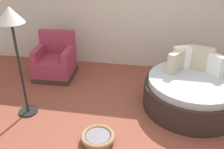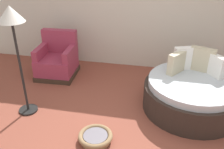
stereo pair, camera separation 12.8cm
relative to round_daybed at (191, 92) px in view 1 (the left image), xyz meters
name	(u,v)px [view 1 (the left image)]	position (x,y,z in m)	size (l,w,h in m)	color
ground_plane	(132,134)	(-0.94, -0.91, -0.31)	(8.00, 8.00, 0.02)	brown
back_wall	(146,9)	(-0.94, 1.56, 1.04)	(8.00, 0.12, 2.68)	beige
round_daybed	(191,92)	(0.00, 0.00, 0.00)	(1.65, 1.65, 0.99)	#2D231E
red_armchair	(55,61)	(-2.77, 0.72, 0.03)	(0.83, 0.83, 0.94)	#38281E
pet_basket	(98,138)	(-1.41, -1.16, -0.23)	(0.51, 0.51, 0.13)	#8E704C
floor_lamp	(12,26)	(-2.76, -0.67, 1.23)	(0.40, 0.40, 1.82)	black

